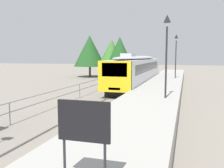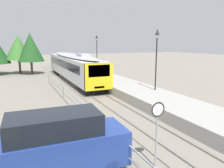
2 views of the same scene
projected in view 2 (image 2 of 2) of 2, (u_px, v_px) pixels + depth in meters
The scene contains 11 objects.
ground_plane at pixel (65, 97), 20.63m from camera, with size 160.00×160.00×0.00m, color gray.
track_rails at pixel (94, 94), 21.82m from camera, with size 3.20×60.00×0.14m.
commuter_train at pixel (73, 65), 29.01m from camera, with size 2.82×20.13×3.74m.
station_platform at pixel (123, 87), 23.05m from camera, with size 3.90×60.00×0.90m, color #A8A59E.
platform_lamp_mid_platform at pixel (157, 48), 18.82m from camera, with size 0.34×0.34×5.35m.
platform_lamp_far_end at pixel (97, 46), 32.42m from camera, with size 0.34×0.34×5.35m.
speed_limit_sign at pixel (157, 118), 8.55m from camera, with size 0.61×0.10×2.81m.
carpark_fence at pixel (98, 123), 11.37m from camera, with size 0.06×36.06×1.25m.
parked_van_blue at pixel (61, 143), 8.24m from camera, with size 4.97×2.13×2.51m.
tree_behind_carpark at pixel (30, 47), 35.10m from camera, with size 4.22×4.22×6.67m.
tree_distant_left at pixel (18, 48), 35.74m from camera, with size 4.39×4.39×6.31m.
Camera 2 is at (-7.04, 1.86, 5.06)m, focal length 34.65 mm.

